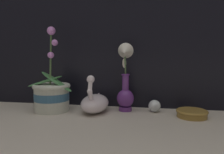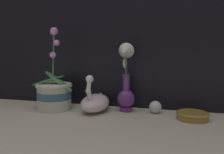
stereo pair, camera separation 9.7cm
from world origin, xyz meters
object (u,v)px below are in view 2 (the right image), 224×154
at_px(glass_sphere, 155,107).
at_px(amber_dish, 193,115).
at_px(blue_vase, 126,82).
at_px(swan_figurine, 95,102).
at_px(orchid_potted_plant, 54,93).

xyz_separation_m(glass_sphere, amber_dish, (0.15, -0.06, -0.01)).
relative_size(blue_vase, glass_sphere, 5.64).
distance_m(blue_vase, glass_sphere, 0.17).
bearing_deg(swan_figurine, blue_vase, 12.68).
distance_m(orchid_potted_plant, amber_dish, 0.63).
distance_m(swan_figurine, blue_vase, 0.17).
bearing_deg(swan_figurine, amber_dish, -2.10).
distance_m(orchid_potted_plant, glass_sphere, 0.48).
distance_m(swan_figurine, glass_sphere, 0.27).
relative_size(orchid_potted_plant, swan_figurine, 1.86).
relative_size(orchid_potted_plant, amber_dish, 3.00).
bearing_deg(swan_figurine, orchid_potted_plant, -175.90).
xyz_separation_m(orchid_potted_plant, blue_vase, (0.34, 0.04, 0.06)).
bearing_deg(blue_vase, swan_figurine, -167.32).
xyz_separation_m(blue_vase, amber_dish, (0.29, -0.05, -0.12)).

